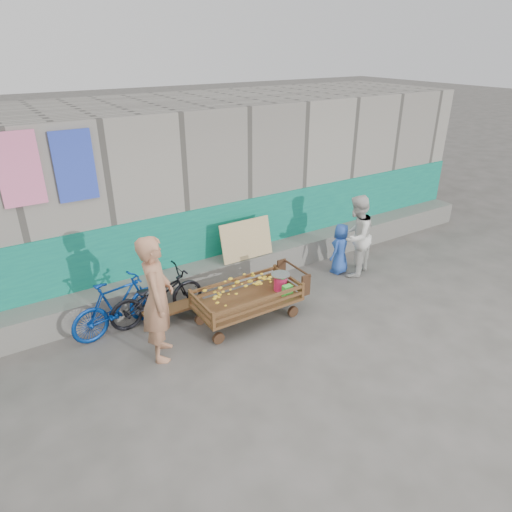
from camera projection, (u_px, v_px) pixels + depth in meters
ground at (309, 346)px, 6.58m from camera, size 80.00×80.00×0.00m
building_wall at (185, 181)px, 9.04m from camera, size 12.00×3.50×3.00m
banana_cart at (245, 293)px, 6.96m from camera, size 1.76×0.81×0.75m
bench at (175, 310)px, 7.12m from camera, size 0.98×0.29×0.24m
vendor_man at (157, 299)px, 6.04m from camera, size 0.66×0.77×1.80m
woman at (356, 236)px, 8.30m from camera, size 0.92×0.84×1.53m
child at (340, 249)px, 8.49m from camera, size 0.55×0.44×0.97m
bicycle_dark at (157, 296)px, 7.07m from camera, size 1.57×0.62×0.81m
bicycle_blue at (118, 305)px, 6.76m from camera, size 1.52×0.67×0.88m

